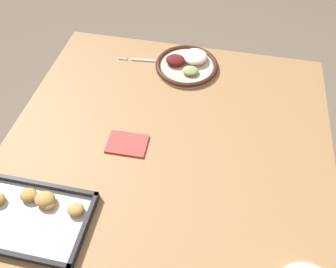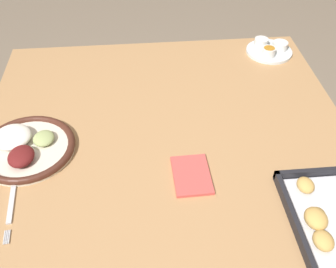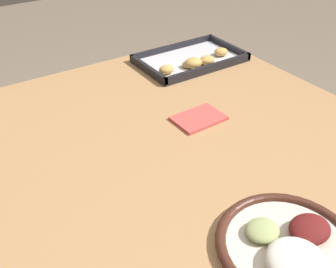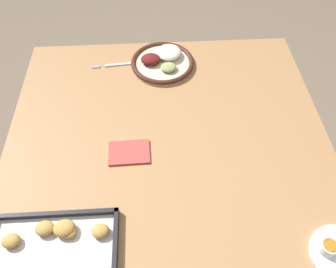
# 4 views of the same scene
# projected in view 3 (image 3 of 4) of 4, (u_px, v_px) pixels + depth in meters

# --- Properties ---
(dining_table) EXTENTS (1.09, 1.06, 0.73)m
(dining_table) POSITION_uv_depth(u_px,v_px,m) (168.00, 175.00, 1.01)
(dining_table) COLOR #AD7F51
(dining_table) RESTS_ON ground_plane
(dinner_plate) EXTENTS (0.26, 0.26, 0.05)m
(dinner_plate) POSITION_uv_depth(u_px,v_px,m) (289.00, 247.00, 0.68)
(dinner_plate) COLOR beige
(dinner_plate) RESTS_ON dining_table
(baking_tray) EXTENTS (0.35, 0.22, 0.04)m
(baking_tray) POSITION_uv_depth(u_px,v_px,m) (192.00, 60.00, 1.34)
(baking_tray) COLOR black
(baking_tray) RESTS_ON dining_table
(napkin) EXTENTS (0.14, 0.10, 0.01)m
(napkin) POSITION_uv_depth(u_px,v_px,m) (199.00, 118.00, 1.05)
(napkin) COLOR #CC4C47
(napkin) RESTS_ON dining_table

